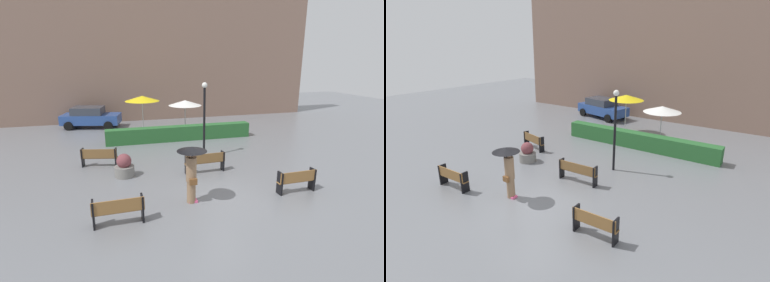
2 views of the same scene
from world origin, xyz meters
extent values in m
plane|color=slate|center=(0.00, 0.00, 0.00)|extent=(60.00, 60.00, 0.00)
cube|color=olive|center=(3.22, -0.31, 0.45)|extent=(1.59, 0.29, 0.04)
cube|color=olive|center=(3.23, -0.46, 0.69)|extent=(1.58, 0.08, 0.43)
cube|color=black|center=(2.49, -0.35, 0.45)|extent=(0.07, 0.36, 0.90)
cube|color=black|center=(3.95, -0.31, 0.45)|extent=(0.07, 0.36, 0.90)
cube|color=olive|center=(-3.57, -0.90, 0.45)|extent=(1.63, 0.31, 0.04)
cube|color=olive|center=(-3.56, -1.05, 0.68)|extent=(1.63, 0.08, 0.43)
cube|color=black|center=(-4.32, -0.94, 0.45)|extent=(0.07, 0.37, 0.90)
cube|color=black|center=(-2.82, -0.90, 0.45)|extent=(0.07, 0.37, 0.90)
cube|color=brown|center=(0.43, 2.66, 0.48)|extent=(1.90, 0.32, 0.04)
cube|color=brown|center=(0.43, 2.52, 0.71)|extent=(1.89, 0.12, 0.43)
cube|color=black|center=(-0.45, 2.60, 0.46)|extent=(0.07, 0.34, 0.92)
cube|color=black|center=(1.31, 2.67, 0.46)|extent=(0.07, 0.34, 0.92)
cube|color=brown|center=(-4.24, 4.77, 0.43)|extent=(1.71, 0.62, 0.04)
cube|color=brown|center=(-4.27, 4.64, 0.67)|extent=(1.67, 0.44, 0.45)
cube|color=black|center=(-5.01, 4.94, 0.45)|extent=(0.14, 0.33, 0.90)
cube|color=black|center=(-3.47, 4.57, 0.45)|extent=(0.14, 0.33, 0.90)
cylinder|color=#8C6B4C|center=(-0.96, -0.07, 0.42)|extent=(0.32, 0.32, 0.83)
cube|color=#F2598C|center=(-0.90, -0.07, 0.04)|extent=(0.33, 0.27, 0.08)
cylinder|color=#8C6B4C|center=(-0.96, -0.07, 1.28)|extent=(0.38, 0.38, 0.90)
sphere|color=tan|center=(-0.96, -0.07, 1.84)|extent=(0.21, 0.21, 0.21)
cube|color=brown|center=(-0.94, -0.29, 0.88)|extent=(0.28, 0.11, 0.22)
cylinder|color=black|center=(-0.96, -0.17, 1.61)|extent=(0.02, 0.02, 0.90)
cone|color=black|center=(-0.96, -0.17, 2.06)|extent=(1.07, 1.07, 0.16)
cylinder|color=slate|center=(-3.15, 3.12, 0.24)|extent=(0.87, 0.87, 0.48)
sphere|color=brown|center=(-3.15, 3.12, 0.71)|extent=(0.65, 0.65, 0.65)
cylinder|color=black|center=(1.06, 4.75, 1.83)|extent=(0.12, 0.12, 3.66)
sphere|color=white|center=(1.06, 4.75, 3.78)|extent=(0.28, 0.28, 0.28)
cylinder|color=silver|center=(-1.42, 10.77, 1.22)|extent=(0.06, 0.06, 2.44)
cone|color=yellow|center=(-1.42, 10.77, 2.44)|extent=(2.32, 2.32, 0.35)
cylinder|color=silver|center=(1.37, 9.99, 1.07)|extent=(0.06, 0.06, 2.15)
cone|color=white|center=(1.37, 9.99, 2.15)|extent=(2.24, 2.24, 0.35)
cube|color=#28602D|center=(0.65, 8.40, 0.46)|extent=(9.23, 0.70, 0.93)
cube|color=#846656|center=(0.00, 16.00, 5.15)|extent=(28.00, 1.20, 10.31)
cube|color=#28478C|center=(-4.95, 13.69, 0.67)|extent=(4.49, 2.67, 0.70)
cube|color=#333842|center=(-5.14, 13.74, 1.29)|extent=(2.51, 2.07, 0.55)
cylinder|color=black|center=(-3.36, 14.22, 0.32)|extent=(0.67, 0.36, 0.64)
cylinder|color=black|center=(-3.76, 12.51, 0.32)|extent=(0.67, 0.36, 0.64)
cylinder|color=black|center=(-6.14, 14.87, 0.32)|extent=(0.67, 0.36, 0.64)
cylinder|color=black|center=(-6.54, 13.17, 0.32)|extent=(0.67, 0.36, 0.64)
camera|label=1|loc=(-3.62, -9.76, 5.11)|focal=28.23mm
camera|label=2|loc=(7.69, -7.55, 6.05)|focal=28.69mm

